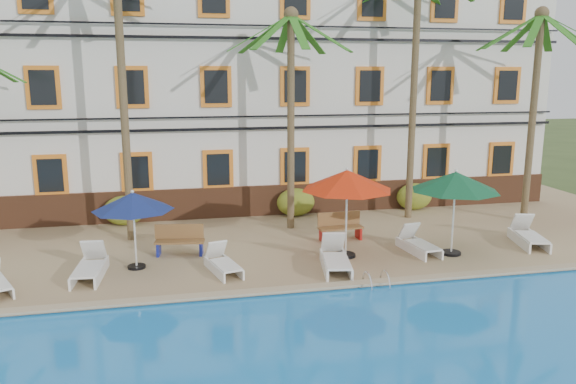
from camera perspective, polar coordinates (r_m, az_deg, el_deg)
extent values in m
plane|color=#384C23|center=(15.69, 0.96, -9.46)|extent=(100.00, 100.00, 0.00)
cube|color=tan|center=(20.30, -2.24, -4.09)|extent=(30.00, 12.00, 0.25)
cube|color=tan|center=(14.77, 1.76, -9.69)|extent=(30.00, 0.35, 0.06)
cube|color=silver|center=(24.46, -4.39, 10.79)|extent=(25.00, 6.00, 10.00)
cube|color=brown|center=(21.97, -3.12, -0.90)|extent=(25.00, 0.12, 1.20)
cube|color=orange|center=(21.88, -22.96, 1.58)|extent=(1.15, 0.10, 1.50)
cube|color=black|center=(21.83, -22.98, 1.56)|extent=(0.85, 0.04, 1.20)
cube|color=orange|center=(21.51, -15.09, 1.95)|extent=(1.15, 0.10, 1.50)
cube|color=black|center=(21.46, -15.10, 1.93)|extent=(0.85, 0.04, 1.20)
cube|color=orange|center=(21.56, -7.11, 2.30)|extent=(1.15, 0.10, 1.50)
cube|color=black|center=(21.51, -7.10, 2.27)|extent=(0.85, 0.04, 1.20)
cube|color=orange|center=(22.01, 0.70, 2.59)|extent=(1.15, 0.10, 1.50)
cube|color=black|center=(21.96, 0.73, 2.57)|extent=(0.85, 0.04, 1.20)
cube|color=orange|center=(22.86, 8.06, 2.82)|extent=(1.15, 0.10, 1.50)
cube|color=black|center=(22.81, 8.10, 2.80)|extent=(0.85, 0.04, 1.20)
cube|color=orange|center=(24.05, 14.80, 2.99)|extent=(1.15, 0.10, 1.50)
cube|color=black|center=(24.00, 14.85, 2.97)|extent=(0.85, 0.04, 1.20)
cube|color=orange|center=(25.54, 20.83, 3.10)|extent=(1.15, 0.10, 1.50)
cube|color=black|center=(25.50, 20.89, 3.09)|extent=(0.85, 0.04, 1.20)
cube|color=orange|center=(21.59, -23.63, 9.69)|extent=(1.15, 0.10, 1.50)
cube|color=black|center=(21.55, -23.65, 9.69)|extent=(0.85, 0.04, 1.20)
cube|color=orange|center=(21.22, -15.55, 10.22)|extent=(1.15, 0.10, 1.50)
cube|color=black|center=(21.17, -15.56, 10.22)|extent=(0.85, 0.04, 1.20)
cube|color=orange|center=(21.26, -7.33, 10.56)|extent=(1.15, 0.10, 1.50)
cube|color=black|center=(21.21, -7.31, 10.56)|extent=(0.85, 0.04, 1.20)
cube|color=orange|center=(21.73, 0.72, 10.68)|extent=(1.15, 0.10, 1.50)
cube|color=black|center=(21.68, 0.75, 10.68)|extent=(0.85, 0.04, 1.20)
cube|color=orange|center=(22.58, 8.29, 10.61)|extent=(1.15, 0.10, 1.50)
cube|color=black|center=(22.53, 8.34, 10.60)|extent=(0.85, 0.04, 1.20)
cube|color=orange|center=(23.79, 15.20, 10.38)|extent=(1.15, 0.10, 1.50)
cube|color=black|center=(23.74, 15.26, 10.38)|extent=(0.85, 0.04, 1.20)
cube|color=orange|center=(25.29, 21.35, 10.06)|extent=(1.15, 0.10, 1.50)
cube|color=black|center=(25.25, 21.42, 10.05)|extent=(0.85, 0.04, 1.20)
cube|color=orange|center=(22.74, 8.55, 18.69)|extent=(1.15, 0.10, 1.50)
cube|color=black|center=(22.69, 8.59, 18.70)|extent=(0.85, 0.04, 1.20)
cube|color=orange|center=(23.94, 15.64, 18.05)|extent=(1.15, 0.10, 1.50)
cube|color=black|center=(23.89, 15.70, 18.06)|extent=(0.85, 0.04, 1.20)
cube|color=orange|center=(25.43, 21.92, 17.26)|extent=(1.15, 0.10, 1.50)
cube|color=black|center=(25.39, 21.99, 17.27)|extent=(0.85, 0.04, 1.20)
cube|color=black|center=(21.39, -3.15, 6.48)|extent=(25.00, 0.08, 0.10)
cube|color=black|center=(21.35, -3.16, 7.69)|extent=(25.00, 0.08, 0.06)
cube|color=black|center=(21.33, -3.25, 15.34)|extent=(25.00, 0.08, 0.10)
cube|color=black|center=(21.36, -3.27, 16.55)|extent=(25.00, 0.08, 0.06)
cylinder|color=brown|center=(18.94, -16.38, 8.92)|extent=(0.26, 0.26, 9.27)
cylinder|color=brown|center=(19.70, 0.29, 6.81)|extent=(0.26, 0.26, 7.43)
sphere|color=brown|center=(19.72, 0.30, 17.62)|extent=(0.50, 0.50, 0.50)
cube|color=#256919|center=(20.73, -0.37, 15.63)|extent=(0.28, 2.19, 1.26)
cube|color=#256919|center=(20.28, -2.39, 15.71)|extent=(1.75, 1.75, 1.26)
cube|color=#256919|center=(19.47, -2.95, 15.86)|extent=(2.19, 0.28, 1.26)
cube|color=#256919|center=(18.77, -1.56, 16.02)|extent=(1.75, 1.75, 1.26)
cube|color=#256919|center=(18.61, 1.05, 16.05)|extent=(0.28, 2.19, 1.26)
cube|color=#256919|center=(19.11, 3.16, 15.93)|extent=(1.75, 1.75, 1.26)
cube|color=#256919|center=(19.93, 3.48, 15.76)|extent=(2.19, 0.28, 1.26)
cube|color=#256919|center=(20.59, 2.00, 15.65)|extent=(1.75, 1.75, 1.26)
cylinder|color=brown|center=(21.68, 12.62, 9.48)|extent=(0.26, 0.26, 9.31)
cylinder|color=brown|center=(22.58, 23.56, 6.64)|extent=(0.26, 0.26, 7.56)
sphere|color=brown|center=(22.62, 24.39, 16.20)|extent=(0.50, 0.50, 0.50)
cube|color=#256919|center=(23.46, 22.64, 14.63)|extent=(0.28, 2.19, 1.26)
cube|color=#256919|center=(22.77, 21.46, 14.83)|extent=(1.75, 1.75, 1.26)
cube|color=#256919|center=(21.95, 21.88, 14.94)|extent=(2.19, 0.28, 1.26)
cube|color=#256919|center=(21.50, 23.78, 14.87)|extent=(1.75, 1.75, 1.26)
cube|color=#256919|center=(21.69, 25.98, 14.65)|extent=(0.28, 2.19, 1.26)
cube|color=#256919|center=(22.41, 27.08, 14.43)|extent=(1.75, 1.75, 1.26)
cube|color=#256919|center=(23.22, 26.49, 14.35)|extent=(2.19, 0.28, 1.26)
cube|color=#256919|center=(23.64, 24.68, 14.44)|extent=(1.75, 1.75, 1.26)
ellipsoid|color=#25631C|center=(21.47, -16.29, -1.82)|extent=(1.50, 0.90, 1.10)
ellipsoid|color=#25631C|center=(21.93, 0.79, -1.05)|extent=(1.50, 0.90, 1.10)
ellipsoid|color=#25631C|center=(23.52, 12.71, -0.45)|extent=(1.50, 0.90, 1.10)
cylinder|color=black|center=(16.84, -15.12, -7.33)|extent=(0.51, 0.51, 0.07)
cylinder|color=silver|center=(16.53, -15.32, -3.85)|extent=(0.06, 0.06, 2.20)
cone|color=navy|center=(16.32, -15.48, -0.91)|extent=(2.29, 2.29, 0.50)
sphere|color=silver|center=(16.27, -15.54, 0.03)|extent=(0.10, 0.10, 0.10)
cylinder|color=black|center=(17.34, 5.85, -6.38)|extent=(0.62, 0.62, 0.09)
cylinder|color=silver|center=(16.98, 5.94, -2.27)|extent=(0.06, 0.06, 2.66)
cone|color=red|center=(16.75, 6.02, 1.22)|extent=(2.77, 2.77, 0.61)
sphere|color=silver|center=(16.69, 6.05, 2.34)|extent=(0.10, 0.10, 0.10)
cylinder|color=black|center=(18.17, 16.23, -5.95)|extent=(0.60, 0.60, 0.09)
cylinder|color=silver|center=(17.84, 16.46, -2.16)|extent=(0.06, 0.06, 2.57)
cone|color=#0F4F2E|center=(17.63, 16.65, 1.05)|extent=(2.67, 2.67, 0.59)
sphere|color=silver|center=(17.57, 16.71, 2.08)|extent=(0.10, 0.10, 0.10)
cube|color=white|center=(16.38, -26.70, -8.42)|extent=(0.77, 1.51, 0.27)
cube|color=white|center=(16.11, -19.71, -7.39)|extent=(0.73, 1.41, 0.06)
cube|color=white|center=(16.91, -19.12, -5.57)|extent=(0.67, 0.55, 0.68)
cube|color=white|center=(16.48, -20.56, -7.68)|extent=(0.21, 1.94, 0.31)
cube|color=white|center=(16.35, -18.39, -7.68)|extent=(0.21, 1.94, 0.31)
cube|color=white|center=(15.73, -6.31, -7.37)|extent=(0.83, 1.29, 0.06)
cube|color=white|center=(16.40, -7.33, -5.80)|extent=(0.64, 0.56, 0.60)
cube|color=white|center=(15.90, -7.52, -7.78)|extent=(0.47, 1.66, 0.28)
cube|color=white|center=(16.07, -5.65, -7.52)|extent=(0.47, 1.66, 0.28)
cube|color=white|center=(15.81, 4.99, -7.01)|extent=(0.90, 1.53, 0.07)
cube|color=white|center=(16.67, 4.59, -5.08)|extent=(0.75, 0.64, 0.72)
cube|color=white|center=(16.09, 3.67, -7.35)|extent=(0.42, 2.03, 0.33)
cube|color=white|center=(16.17, 6.03, -7.30)|extent=(0.42, 2.03, 0.33)
cube|color=white|center=(17.80, 13.55, -5.28)|extent=(0.71, 1.31, 0.06)
cube|color=white|center=(18.45, 12.17, -3.89)|extent=(0.63, 0.52, 0.63)
cube|color=white|center=(17.90, 12.33, -5.67)|extent=(0.26, 1.78, 0.29)
cube|color=white|center=(18.20, 13.91, -5.46)|extent=(0.26, 1.78, 0.29)
cube|color=white|center=(19.66, 23.55, -4.23)|extent=(0.96, 1.50, 0.06)
cube|color=white|center=(20.46, 22.65, -2.84)|extent=(0.74, 0.65, 0.69)
cube|color=white|center=(19.83, 22.37, -4.54)|extent=(0.54, 1.92, 0.32)
cube|color=white|center=(20.06, 24.09, -4.50)|extent=(0.54, 1.92, 0.32)
cube|color=olive|center=(17.58, -10.94, -4.96)|extent=(1.55, 0.68, 0.06)
cube|color=olive|center=(17.72, -10.88, -3.92)|extent=(1.49, 0.29, 0.45)
cube|color=navy|center=(17.75, -13.00, -5.67)|extent=(0.15, 0.46, 0.40)
cube|color=navy|center=(17.57, -8.80, -5.68)|extent=(0.15, 0.46, 0.40)
cube|color=olive|center=(18.85, 5.37, -3.64)|extent=(1.53, 0.55, 0.06)
cube|color=olive|center=(18.98, 5.15, -2.68)|extent=(1.50, 0.17, 0.45)
cube|color=#A51612|center=(18.70, 3.50, -4.48)|extent=(0.11, 0.45, 0.40)
cube|color=#A51612|center=(19.16, 7.18, -4.14)|extent=(0.11, 0.45, 0.40)
torus|color=silver|center=(15.16, 8.05, -9.36)|extent=(0.04, 0.74, 0.74)
torus|color=silver|center=(15.33, 9.83, -9.17)|extent=(0.04, 0.74, 0.74)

